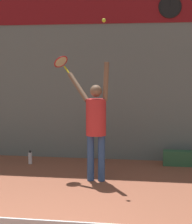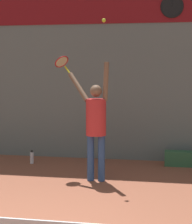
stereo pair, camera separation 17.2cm
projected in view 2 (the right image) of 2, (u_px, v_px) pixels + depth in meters
The scene contains 8 objects.
back_wall at pixel (89, 51), 9.29m from camera, with size 18.00×0.10×5.00m.
sponsor_banner at pixel (88, 9), 9.13m from camera, with size 6.36×0.02×0.67m.
scoreboard_clock at pixel (172, 6), 8.79m from camera, with size 0.50×0.05×0.50m.
tennis_player at pixel (96, 121), 7.50m from camera, with size 0.88×0.57×2.22m.
tennis_racket at pixel (62, 62), 7.97m from camera, with size 0.40×0.37×0.37m.
tennis_ball at pixel (104, 20), 7.24m from camera, with size 0.07×0.07×0.07m.
water_bottle at pixel (32, 157), 8.97m from camera, with size 0.08×0.08×0.29m.
equipment_bag at pixel (184, 159), 8.72m from camera, with size 0.83×0.24×0.32m.
Camera 2 is at (1.81, -4.21, 2.10)m, focal length 65.00 mm.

